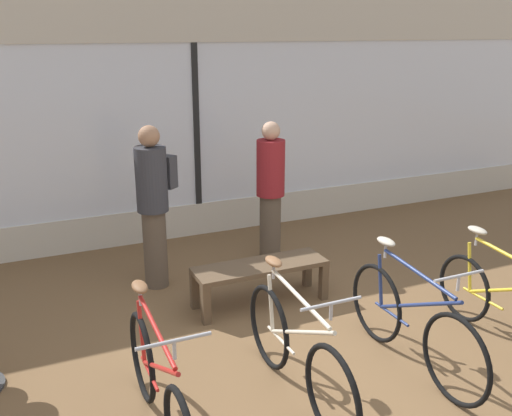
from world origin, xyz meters
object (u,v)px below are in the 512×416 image
Objects in this scene: customer_by_window at (271,187)px; customer_near_rack at (154,201)px; bicycle_left at (296,352)px; bicycle_far_left at (159,388)px; bicycle_far_right at (506,306)px; display_bench at (260,271)px; bicycle_right at (411,323)px.

customer_near_rack is at bearing -174.36° from customer_by_window.
bicycle_left is 2.57m from customer_near_rack.
bicycle_left reaches higher than bicycle_far_left.
bicycle_left is 2.84m from customer_by_window.
customer_by_window is (-1.09, 2.67, 0.56)m from bicycle_far_right.
bicycle_far_right is 1.25× the size of display_bench.
display_bench is at bearing 135.92° from bicycle_far_right.
customer_by_window is at bearing 59.71° from display_bench.
bicycle_far_left is at bearing -104.13° from customer_near_rack.
customer_by_window is (0.60, 1.03, 0.57)m from display_bench.
bicycle_far_right is 3.64m from customer_near_rack.
customer_near_rack is (0.62, 2.47, 0.59)m from bicycle_far_left.
customer_near_rack reaches higher than customer_by_window.
customer_near_rack is at bearing 134.28° from display_bench.
bicycle_right is 1.01m from bicycle_far_right.
bicycle_far_right reaches higher than display_bench.
customer_near_rack is at bearing 122.10° from bicycle_right.
bicycle_right is 1.01× the size of customer_by_window.
customer_by_window is (2.09, 2.62, 0.55)m from bicycle_far_left.
bicycle_right is at bearing -88.30° from customer_by_window.
customer_by_window reaches higher than bicycle_far_right.
customer_near_rack is (-1.55, 2.46, 0.58)m from bicycle_right.
bicycle_far_left is 3.39m from customer_by_window.
customer_near_rack reaches higher than bicycle_far_right.
customer_by_window reaches higher than bicycle_far_left.
bicycle_far_left is 1.00× the size of bicycle_left.
bicycle_right is at bearing -66.66° from display_bench.
customer_near_rack reaches higher than bicycle_left.
bicycle_far_left is 1.24× the size of display_bench.
bicycle_left is at bearing -104.47° from display_bench.
bicycle_far_left is at bearing 179.02° from bicycle_far_right.
bicycle_right is 2.66m from customer_by_window.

